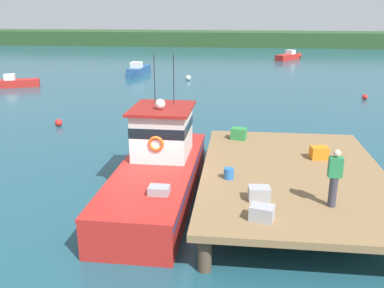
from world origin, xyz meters
name	(u,v)px	position (x,y,z in m)	size (l,w,h in m)	color
ground_plane	(152,197)	(0.00, 0.00, 0.00)	(200.00, 200.00, 0.00)	#1E4C5B
dock	(293,175)	(4.80, 0.00, 1.07)	(6.00, 9.00, 1.20)	#4C3D2D
main_fishing_boat	(160,166)	(0.21, 0.45, 1.01)	(2.65, 9.82, 4.80)	red
crate_single_far	(239,134)	(2.96, 3.37, 1.43)	(0.60, 0.44, 0.46)	#2D8442
crate_stack_near_edge	(262,213)	(3.61, -3.50, 1.39)	(0.60, 0.44, 0.39)	#9E9EA3
crate_stack_mid_dock	(259,193)	(3.58, -2.33, 1.40)	(0.60, 0.44, 0.39)	#9E9EA3
crate_single_by_cleat	(319,153)	(5.84, 1.34, 1.42)	(0.60, 0.44, 0.44)	orange
bait_bucket	(229,173)	(2.69, -0.88, 1.37)	(0.32, 0.32, 0.34)	#2866B2
deckhand_by_the_boat	(334,177)	(5.54, -2.51, 2.06)	(0.36, 0.22, 1.63)	#383842
moored_boat_outer_mooring	(289,56)	(9.04, 42.06, 0.41)	(3.68, 4.30, 1.20)	red
moored_boat_far_right	(14,83)	(-15.86, 19.82, 0.37)	(4.27, 2.39, 1.08)	red
moored_boat_near_channel	(138,70)	(-7.17, 27.72, 0.44)	(1.58, 5.07, 1.28)	#285184
mooring_buoy_channel_marker	(365,97)	(12.00, 17.94, 0.19)	(0.38, 0.38, 0.38)	red
mooring_buoy_inshore	(188,78)	(-1.76, 24.83, 0.23)	(0.47, 0.47, 0.47)	silver
mooring_buoy_spare_mooring	(59,123)	(-7.11, 8.54, 0.20)	(0.40, 0.40, 0.40)	red
far_shoreline	(224,38)	(0.00, 62.00, 1.20)	(120.00, 8.00, 2.40)	#284723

